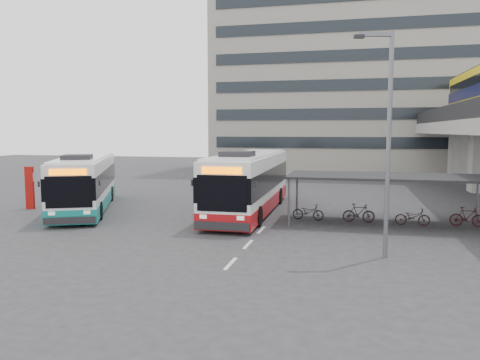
% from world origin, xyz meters
% --- Properties ---
extents(ground, '(120.00, 120.00, 0.00)m').
position_xyz_m(ground, '(0.00, 0.00, 0.00)').
color(ground, '#28282B').
rests_on(ground, ground).
extents(bike_shelter, '(10.00, 4.00, 2.54)m').
position_xyz_m(bike_shelter, '(8.45, 3.00, 1.64)').
color(bike_shelter, '#595B60').
rests_on(bike_shelter, ground).
extents(office_block, '(30.00, 15.00, 25.00)m').
position_xyz_m(office_block, '(6.00, 36.00, 12.50)').
color(office_block, gray).
rests_on(office_block, ground).
extents(road_markings, '(0.15, 7.60, 0.01)m').
position_xyz_m(road_markings, '(2.50, -3.00, 0.01)').
color(road_markings, beige).
rests_on(road_markings, ground).
extents(bus_main, '(2.89, 12.80, 3.77)m').
position_xyz_m(bus_main, '(0.88, 4.78, 1.75)').
color(bus_main, white).
rests_on(bus_main, ground).
extents(bus_teal, '(7.18, 11.92, 3.52)m').
position_xyz_m(bus_teal, '(-9.20, 3.57, 1.63)').
color(bus_teal, white).
rests_on(bus_teal, ground).
extents(pedestrian, '(0.71, 0.75, 1.72)m').
position_xyz_m(pedestrian, '(-6.50, -1.25, 0.86)').
color(pedestrian, black).
rests_on(pedestrian, ground).
extents(lamp_post, '(1.46, 0.52, 8.44)m').
position_xyz_m(lamp_post, '(7.94, -3.84, 4.81)').
color(lamp_post, '#595B60').
rests_on(lamp_post, ground).
extents(sign_totem_mid, '(0.57, 0.22, 2.64)m').
position_xyz_m(sign_totem_mid, '(-12.61, 2.82, 1.36)').
color(sign_totem_mid, '#9B0E09').
rests_on(sign_totem_mid, ground).
extents(sign_totem_north, '(0.52, 0.32, 2.50)m').
position_xyz_m(sign_totem_north, '(-12.22, 7.84, 1.29)').
color(sign_totem_north, '#9B0E09').
rests_on(sign_totem_north, ground).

